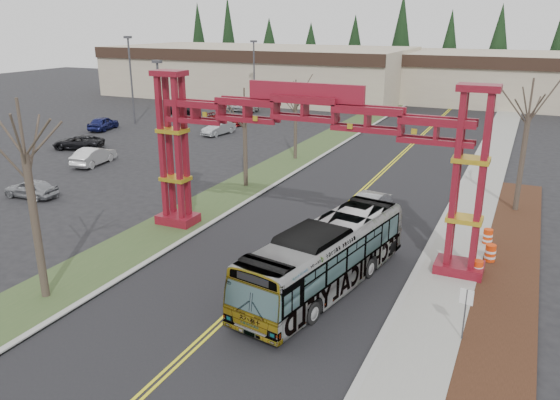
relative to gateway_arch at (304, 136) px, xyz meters
The scene contains 33 objects.
road 9.20m from the gateway_arch, 90.00° to the left, with size 12.00×110.00×0.02m, color black.
lane_line_left 9.19m from the gateway_arch, 90.98° to the left, with size 0.12×100.00×0.01m, color yellow.
lane_line_right 9.19m from the gateway_arch, 89.02° to the left, with size 0.12×100.00×0.01m, color yellow.
curb_right 11.03m from the gateway_arch, 48.70° to the left, with size 0.30×110.00×0.15m, color #A1A19C.
sidewalk_right 11.90m from the gateway_arch, 42.65° to the left, with size 2.60×110.00×0.14m, color gray.
landscape_strip 14.25m from the gateway_arch, 38.11° to the right, with size 2.60×50.00×0.12m, color black.
grass_median 12.18m from the gateway_arch, 138.81° to the left, with size 4.00×110.00×0.08m, color #354D26.
curb_left 11.03m from the gateway_arch, 131.30° to the left, with size 0.30×110.00×0.15m, color #A1A19C.
gateway_arch is the anchor object (origin of this frame).
retail_building_west 61.78m from the gateway_arch, 119.07° to the left, with size 46.00×22.30×7.50m.
retail_building_east 62.80m from the gateway_arch, 80.83° to the left, with size 38.00×20.30×7.00m.
conifer_treeline 74.00m from the gateway_arch, 89.81° to the left, with size 116.10×5.60×13.00m.
transit_bus 6.58m from the gateway_arch, 55.83° to the right, with size 2.56×10.95×3.05m, color #96989D.
silver_sedan 8.12m from the gateway_arch, 72.89° to the left, with size 1.49×4.26×1.40m, color #A5A8AD.
parked_car_near_a 20.65m from the gateway_arch, behind, with size 1.53×3.79×1.29m, color #929599.
parked_car_near_b 24.61m from the gateway_arch, 158.97° to the left, with size 1.56×4.49×1.48m, color silver.
parked_car_near_c 31.08m from the gateway_arch, 155.89° to the left, with size 2.13×4.63×1.29m, color black.
parked_car_mid_a 36.52m from the gateway_arch, 126.88° to the left, with size 1.78×4.39×1.27m, color maroon.
parked_car_mid_b 38.75m from the gateway_arch, 147.36° to the left, with size 1.76×4.38×1.49m, color navy.
parked_car_far_a 31.23m from the gateway_arch, 129.34° to the left, with size 1.44×4.13×1.36m, color #AEB2B6.
parked_car_far_b 45.74m from the gateway_arch, 122.75° to the left, with size 2.06×4.47×1.24m, color silver.
parked_car_far_c 45.20m from the gateway_arch, 132.46° to the left, with size 1.91×4.71×1.37m, color black.
bare_tree_median_near 12.74m from the gateway_arch, 128.92° to the right, with size 3.40×3.40×8.64m.
bare_tree_median_mid 11.68m from the gateway_arch, 133.42° to the left, with size 3.03×3.03×7.06m.
bare_tree_median_far 19.24m from the gateway_arch, 114.61° to the left, with size 2.91×2.91×6.78m.
bare_tree_right_far 14.75m from the gateway_arch, 47.31° to the left, with size 3.18×3.18×8.27m.
light_pole_near 19.69m from the gateway_arch, 148.01° to the left, with size 0.74×0.37×8.54m.
light_pole_mid 40.50m from the gateway_arch, 141.51° to the left, with size 0.85×0.42×9.80m.
light_pole_far 44.22m from the gateway_arch, 120.77° to the left, with size 0.79×0.39×9.07m.
street_sign 11.55m from the gateway_arch, 33.40° to the right, with size 0.49×0.12×2.17m.
barrel_south 10.42m from the gateway_arch, ahead, with size 0.49×0.49×0.91m.
barrel_mid 10.91m from the gateway_arch, 11.99° to the left, with size 0.53×0.53×0.97m.
barrel_north 11.29m from the gateway_arch, 25.44° to the left, with size 0.50×0.50×0.93m.
Camera 1 is at (10.20, -6.88, 11.49)m, focal length 35.00 mm.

